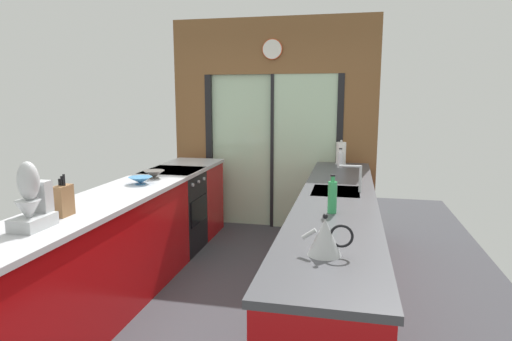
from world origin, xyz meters
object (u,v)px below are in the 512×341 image
object	(u,v)px
mixing_bowl_near	(140,180)
paper_towel_roll	(341,153)
oven_range	(174,211)
mixing_bowl_far	(154,174)
kettle	(325,237)
stand_mixer	(32,203)
soap_bottle_near	(332,196)
knife_block	(63,200)
soap_bottle_far	(340,159)

from	to	relation	value
mixing_bowl_near	paper_towel_roll	xyz separation A→B (m)	(1.78, 1.59, 0.09)
oven_range	mixing_bowl_near	size ratio (longest dim) A/B	4.22
mixing_bowl_far	kettle	size ratio (longest dim) A/B	0.79
stand_mixer	soap_bottle_near	bearing A→B (deg)	23.06
knife_block	stand_mixer	distance (m)	0.30
soap_bottle_far	paper_towel_roll	size ratio (longest dim) A/B	0.75
mixing_bowl_far	soap_bottle_near	size ratio (longest dim) A/B	0.76
oven_range	mixing_bowl_far	world-z (taller)	mixing_bowl_far
knife_block	paper_towel_roll	world-z (taller)	paper_towel_roll
oven_range	stand_mixer	distance (m)	2.28
soap_bottle_near	soap_bottle_far	world-z (taller)	soap_bottle_near
soap_bottle_near	paper_towel_roll	xyz separation A→B (m)	(-0.00, 2.24, 0.01)
knife_block	kettle	xyz separation A→B (m)	(1.78, -0.37, -0.01)
kettle	paper_towel_roll	distance (m)	3.07
knife_block	paper_towel_roll	size ratio (longest dim) A/B	0.98
mixing_bowl_near	soap_bottle_far	world-z (taller)	soap_bottle_far
mixing_bowl_far	soap_bottle_far	bearing A→B (deg)	31.21
mixing_bowl_near	kettle	distance (m)	2.31
soap_bottle_near	paper_towel_roll	bearing A→B (deg)	90.00
soap_bottle_near	oven_range	bearing A→B (deg)	141.38
soap_bottle_far	stand_mixer	bearing A→B (deg)	-122.74
mixing_bowl_far	stand_mixer	size ratio (longest dim) A/B	0.49
mixing_bowl_near	knife_block	size ratio (longest dim) A/B	0.75
oven_range	mixing_bowl_far	distance (m)	0.72
stand_mixer	mixing_bowl_near	bearing A→B (deg)	90.00
oven_range	kettle	bearing A→B (deg)	-51.56
knife_block	oven_range	bearing A→B (deg)	90.56
paper_towel_roll	kettle	bearing A→B (deg)	-89.96
paper_towel_roll	oven_range	bearing A→B (deg)	-156.06
mixing_bowl_far	soap_bottle_near	bearing A→B (deg)	-27.62
stand_mixer	kettle	bearing A→B (deg)	-2.39
soap_bottle_far	soap_bottle_near	bearing A→B (deg)	-90.00
mixing_bowl_near	kettle	xyz separation A→B (m)	(1.78, -1.48, 0.06)
mixing_bowl_far	knife_block	world-z (taller)	knife_block
oven_range	soap_bottle_far	size ratio (longest dim) A/B	4.16
mixing_bowl_far	soap_bottle_near	distance (m)	2.01
stand_mixer	soap_bottle_near	distance (m)	1.94
mixing_bowl_near	soap_bottle_far	xyz separation A→B (m)	(1.78, 1.37, 0.06)
mixing_bowl_far	stand_mixer	bearing A→B (deg)	-90.00
oven_range	mixing_bowl_near	world-z (taller)	mixing_bowl_near
oven_range	kettle	world-z (taller)	kettle
oven_range	soap_bottle_far	bearing A→B (deg)	17.69
mixing_bowl_far	knife_block	distance (m)	1.40
knife_block	stand_mixer	size ratio (longest dim) A/B	0.69
mixing_bowl_far	soap_bottle_far	xyz separation A→B (m)	(1.78, 1.08, 0.05)
knife_block	stand_mixer	world-z (taller)	stand_mixer
kettle	paper_towel_roll	world-z (taller)	paper_towel_roll
mixing_bowl_near	stand_mixer	size ratio (longest dim) A/B	0.52
mixing_bowl_near	mixing_bowl_far	world-z (taller)	mixing_bowl_far
mixing_bowl_near	soap_bottle_near	distance (m)	1.89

